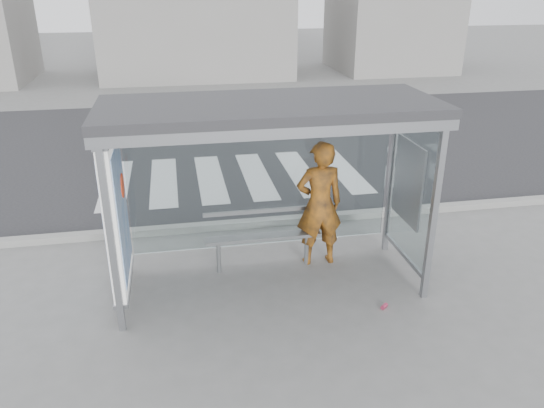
{
  "coord_description": "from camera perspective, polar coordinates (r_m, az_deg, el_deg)",
  "views": [
    {
      "loc": [
        -1.18,
        -6.39,
        4.03
      ],
      "look_at": [
        0.06,
        0.2,
        1.16
      ],
      "focal_mm": 35.0,
      "sensor_mm": 36.0,
      "label": 1
    }
  ],
  "objects": [
    {
      "name": "person",
      "position": [
        7.82,
        5.12,
        -0.01
      ],
      "size": [
        0.71,
        0.47,
        1.92
      ],
      "primitive_type": "imported",
      "rotation": [
        0.0,
        0.0,
        3.16
      ],
      "color": "#D55814",
      "rests_on": "ground"
    },
    {
      "name": "curb",
      "position": [
        9.32,
        -2.34,
        -2.05
      ],
      "size": [
        30.0,
        0.18,
        0.12
      ],
      "primitive_type": "cube",
      "color": "gray",
      "rests_on": "ground"
    },
    {
      "name": "building_center",
      "position": [
        24.47,
        -8.33,
        19.38
      ],
      "size": [
        8.0,
        5.0,
        5.0
      ],
      "primitive_type": "cube",
      "color": "gray",
      "rests_on": "ground"
    },
    {
      "name": "bus_shelter",
      "position": [
        6.82,
        -3.35,
        5.69
      ],
      "size": [
        4.25,
        1.65,
        2.62
      ],
      "color": "gray",
      "rests_on": "ground"
    },
    {
      "name": "bench",
      "position": [
        7.82,
        -1.0,
        -3.44
      ],
      "size": [
        1.71,
        0.31,
        0.88
      ],
      "color": "slate",
      "rests_on": "ground"
    },
    {
      "name": "soda_can",
      "position": [
        7.28,
        11.99,
        -10.71
      ],
      "size": [
        0.12,
        0.11,
        0.06
      ],
      "primitive_type": "cylinder",
      "rotation": [
        0.0,
        1.57,
        0.72
      ],
      "color": "#F04670",
      "rests_on": "ground"
    },
    {
      "name": "crosswalk",
      "position": [
        11.67,
        -4.19,
        2.94
      ],
      "size": [
        5.55,
        3.0,
        0.0
      ],
      "color": "silver",
      "rests_on": "ground"
    },
    {
      "name": "road",
      "position": [
        14.04,
        -5.4,
        6.42
      ],
      "size": [
        30.0,
        10.0,
        0.01
      ],
      "primitive_type": "cube",
      "color": "#252527",
      "rests_on": "ground"
    },
    {
      "name": "ground",
      "position": [
        7.65,
        -0.15,
        -8.6
      ],
      "size": [
        80.0,
        80.0,
        0.0
      ],
      "primitive_type": "plane",
      "color": "slate",
      "rests_on": "ground"
    }
  ]
}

